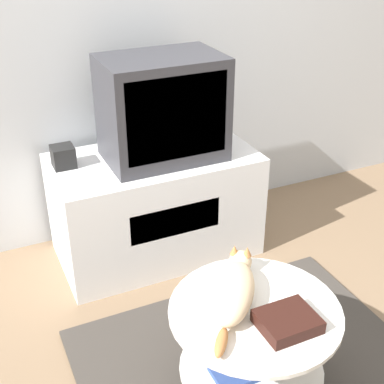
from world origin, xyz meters
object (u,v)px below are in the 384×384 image
at_px(dvd_box, 287,321).
at_px(cat, 233,289).
at_px(tv, 162,109).
at_px(speaker, 63,157).

height_order(dvd_box, cat, cat).
relative_size(dvd_box, cat, 0.44).
xyz_separation_m(tv, cat, (-0.14, -1.01, -0.35)).
distance_m(tv, cat, 1.08).
relative_size(tv, cat, 1.29).
bearing_deg(dvd_box, tv, 88.65).
bearing_deg(cat, speaker, 55.65).
bearing_deg(tv, cat, -97.64).
distance_m(dvd_box, cat, 0.23).
bearing_deg(speaker, cat, -71.86).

